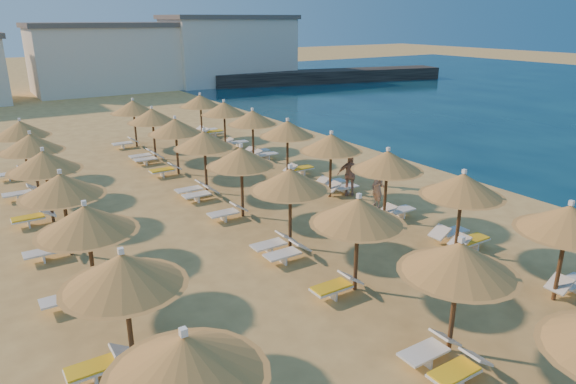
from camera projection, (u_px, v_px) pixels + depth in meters
ground at (373, 254)px, 17.91m from camera, size 220.00×220.00×0.00m
jetty at (330, 76)px, 65.18m from camera, size 30.14×10.56×1.50m
hotel_blocks at (109, 57)px, 55.72m from camera, size 48.05×10.24×8.10m
parasol_row_east at (387, 162)px, 19.92m from camera, size 2.84×38.86×3.08m
parasol_row_west at (290, 181)px, 17.61m from camera, size 2.84×38.86×3.08m
parasol_row_inland at (73, 202)px, 15.60m from camera, size 2.84×28.05×3.08m
loungers at (296, 233)px, 18.73m from camera, size 14.25×37.52×0.66m
beachgoer_c at (350, 175)px, 23.54m from camera, size 1.16×1.06×1.91m
beachgoer_a at (377, 187)px, 22.05m from camera, size 0.55×0.72×1.79m
beachgoer_b at (381, 171)px, 24.68m from camera, size 1.01×1.00×1.64m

